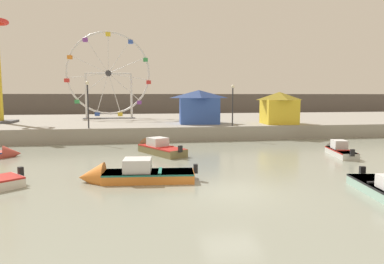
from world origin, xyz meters
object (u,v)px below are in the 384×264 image
Objects in this scene: carnival_booth_yellow_awning at (279,107)px; promenade_lamp_near at (88,98)px; carnival_booth_blue_tent at (199,106)px; ferris_wheel_white_frame at (108,75)px; motorboat_pale_grey at (338,150)px; motorboat_orange_hull at (128,175)px; promenade_lamp_far at (233,99)px; motorboat_olive_wood at (155,148)px.

promenade_lamp_near is (-18.19, -1.83, 0.98)m from carnival_booth_yellow_awning.
ferris_wheel_white_frame is at bearing 141.61° from carnival_booth_blue_tent.
motorboat_pale_grey is at bearing -25.23° from promenade_lamp_near.
promenade_lamp_far is at bearing -117.85° from motorboat_orange_hull.
promenade_lamp_far is at bearing 0.97° from promenade_lamp_near.
motorboat_olive_wood reaches higher than motorboat_pale_grey.
carnival_booth_blue_tent reaches higher than carnival_booth_yellow_awning.
carnival_booth_blue_tent is 1.26× the size of carnival_booth_yellow_awning.
ferris_wheel_white_frame is 17.57m from promenade_lamp_far.
motorboat_pale_grey is at bearing -52.49° from carnival_booth_blue_tent.
ferris_wheel_white_frame is (-2.84, 26.44, 6.28)m from motorboat_orange_hull.
promenade_lamp_far is at bearing -45.70° from ferris_wheel_white_frame.
promenade_lamp_near reaches higher than promenade_lamp_far.
ferris_wheel_white_frame is 2.93× the size of carnival_booth_yellow_awning.
motorboat_olive_wood is 1.41× the size of promenade_lamp_far.
motorboat_olive_wood is 1.18× the size of carnival_booth_blue_tent.
carnival_booth_yellow_awning is (0.10, 10.35, 2.65)m from motorboat_pale_grey.
motorboat_orange_hull is 14.73m from promenade_lamp_near.
promenade_lamp_near reaches higher than carnival_booth_yellow_awning.
promenade_lamp_near is (-0.79, -12.63, -2.66)m from ferris_wheel_white_frame.
carnival_booth_yellow_awning is at bearing -31.85° from ferris_wheel_white_frame.
carnival_booth_blue_tent is (6.72, 17.41, 2.73)m from motorboat_orange_hull.
ferris_wheel_white_frame is (-17.29, 21.16, 6.29)m from motorboat_pale_grey.
motorboat_pale_grey is at bearing -131.97° from motorboat_olive_wood.
motorboat_olive_wood is at bearing -75.90° from ferris_wheel_white_frame.
motorboat_orange_hull is at bearing -83.87° from ferris_wheel_white_frame.
promenade_lamp_near is (-10.36, -3.60, 0.88)m from carnival_booth_blue_tent.
promenade_lamp_near is at bearing 77.58° from motorboat_pale_grey.
carnival_booth_yellow_awning is (7.83, -1.77, -0.10)m from carnival_booth_blue_tent.
carnival_booth_yellow_awning reaches higher than motorboat_olive_wood.
motorboat_olive_wood is 1.33× the size of promenade_lamp_near.
carnival_booth_yellow_awning is (14.55, 15.64, 2.63)m from motorboat_orange_hull.
ferris_wheel_white_frame is at bearing 151.15° from carnival_booth_yellow_awning.
promenade_lamp_far reaches higher than carnival_booth_yellow_awning.
motorboat_orange_hull is 1.27× the size of carnival_booth_blue_tent.
promenade_lamp_near is at bearing -179.03° from promenade_lamp_far.
carnival_booth_blue_tent is (-7.73, 12.12, 2.74)m from motorboat_pale_grey.
ferris_wheel_white_frame is at bearing -15.08° from motorboat_olive_wood.
motorboat_olive_wood is at bearing -113.33° from carnival_booth_blue_tent.
motorboat_pale_grey is 1.14× the size of promenade_lamp_near.
ferris_wheel_white_frame reaches higher than carnival_booth_blue_tent.
promenade_lamp_far is (7.53, 5.86, 3.46)m from motorboat_olive_wood.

